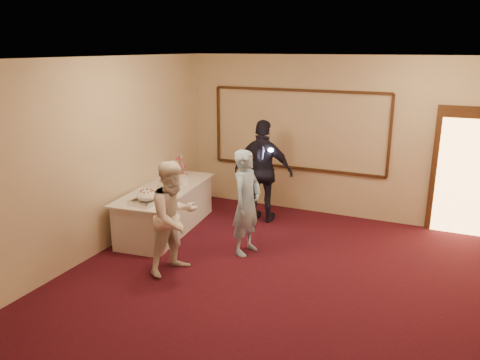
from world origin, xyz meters
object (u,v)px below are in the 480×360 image
object	(u,v)px
plate_stack_b	(183,180)
tart	(161,193)
buffet_table	(167,209)
pavlova_tray	(147,198)
man	(247,202)
cupcake_stand	(180,167)
guest	(263,172)
woman	(174,218)
plate_stack_a	(164,183)

from	to	relation	value
plate_stack_b	tart	size ratio (longest dim) A/B	0.66
plate_stack_b	buffet_table	bearing A→B (deg)	-113.70
pavlova_tray	man	distance (m)	1.57
pavlova_tray	cupcake_stand	xyz separation A→B (m)	(-0.39, 1.64, 0.07)
guest	cupcake_stand	bearing A→B (deg)	8.00
pavlova_tray	tart	distance (m)	0.45
pavlova_tray	cupcake_stand	world-z (taller)	cupcake_stand
buffet_table	plate_stack_b	xyz separation A→B (m)	(0.15, 0.35, 0.46)
woman	plate_stack_b	bearing A→B (deg)	46.55
cupcake_stand	plate_stack_a	bearing A→B (deg)	-78.21
tart	woman	world-z (taller)	woman
man	guest	bearing A→B (deg)	20.45
plate_stack_a	man	bearing A→B (deg)	-10.48
pavlova_tray	woman	world-z (taller)	woman
buffet_table	cupcake_stand	size ratio (longest dim) A/B	5.59
man	plate_stack_a	bearing A→B (deg)	88.71
pavlova_tray	plate_stack_b	xyz separation A→B (m)	(-0.03, 1.15, -0.01)
plate_stack_b	cupcake_stand	bearing A→B (deg)	127.27
guest	pavlova_tray	bearing A→B (deg)	55.74
man	pavlova_tray	bearing A→B (deg)	118.15
tart	man	bearing A→B (deg)	2.42
plate_stack_b	tart	xyz separation A→B (m)	(-0.02, -0.71, -0.05)
buffet_table	guest	xyz separation A→B (m)	(1.38, 1.13, 0.56)
pavlova_tray	man	bearing A→B (deg)	18.96
tart	man	world-z (taller)	man
cupcake_stand	plate_stack_a	size ratio (longest dim) A/B	2.40
pavlova_tray	man	world-z (taller)	man
buffet_table	woman	bearing A→B (deg)	-52.73
man	woman	xyz separation A→B (m)	(-0.68, -1.00, -0.01)
buffet_table	tart	size ratio (longest dim) A/B	8.85
cupcake_stand	pavlova_tray	bearing A→B (deg)	-76.46
buffet_table	plate_stack_a	distance (m)	0.46
cupcake_stand	plate_stack_b	world-z (taller)	cupcake_stand
guest	plate_stack_a	bearing A→B (deg)	35.43
plate_stack_a	man	xyz separation A→B (m)	(1.71, -0.32, -0.02)
pavlova_tray	guest	xyz separation A→B (m)	(1.20, 1.93, 0.09)
plate_stack_a	cupcake_stand	bearing A→B (deg)	101.79
pavlova_tray	plate_stack_a	xyz separation A→B (m)	(-0.22, 0.82, -0.01)
woman	pavlova_tray	bearing A→B (deg)	78.50
pavlova_tray	woman	bearing A→B (deg)	-31.25
plate_stack_a	guest	bearing A→B (deg)	37.86
plate_stack_b	woman	xyz separation A→B (m)	(0.83, -1.64, -0.03)
plate_stack_b	guest	world-z (taller)	guest
guest	man	bearing A→B (deg)	98.84
man	cupcake_stand	bearing A→B (deg)	68.16
pavlova_tray	tart	world-z (taller)	pavlova_tray
pavlova_tray	cupcake_stand	bearing A→B (deg)	103.54
man	woman	world-z (taller)	man
man	woman	bearing A→B (deg)	154.92
buffet_table	tart	bearing A→B (deg)	-69.47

